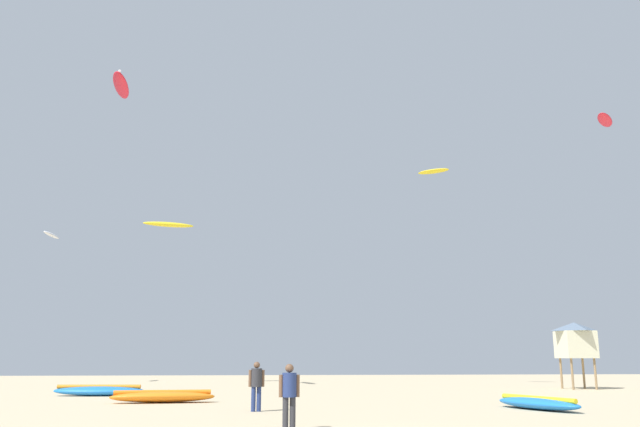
{
  "coord_description": "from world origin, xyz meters",
  "views": [
    {
      "loc": [
        -2.86,
        -15.56,
        1.96
      ],
      "look_at": [
        0.0,
        14.02,
        8.52
      ],
      "focal_mm": 36.62,
      "sensor_mm": 36.0,
      "label": 1
    }
  ],
  "objects_px": {
    "person_midground": "(256,382)",
    "lifeguard_tower": "(575,340)",
    "person_foreground": "(289,391)",
    "kite_grounded_far": "(99,391)",
    "kite_aloft_0": "(168,225)",
    "kite_aloft_4": "(121,85)",
    "kite_grounded_near": "(538,403)",
    "kite_aloft_1": "(605,120)",
    "kite_aloft_2": "(433,171)",
    "kite_aloft_3": "(51,235)",
    "kite_grounded_mid": "(163,397)"
  },
  "relations": [
    {
      "from": "person_midground",
      "to": "lifeguard_tower",
      "type": "bearing_deg",
      "value": -58.82
    },
    {
      "from": "person_foreground",
      "to": "kite_grounded_far",
      "type": "height_order",
      "value": "person_foreground"
    },
    {
      "from": "kite_aloft_0",
      "to": "kite_aloft_4",
      "type": "xyz_separation_m",
      "value": [
        -2.42,
        -9.0,
        7.82
      ]
    },
    {
      "from": "kite_grounded_near",
      "to": "kite_aloft_1",
      "type": "distance_m",
      "value": 24.74
    },
    {
      "from": "kite_aloft_0",
      "to": "kite_aloft_2",
      "type": "relative_size",
      "value": 1.75
    },
    {
      "from": "kite_aloft_0",
      "to": "kite_aloft_2",
      "type": "bearing_deg",
      "value": -16.4
    },
    {
      "from": "kite_aloft_3",
      "to": "kite_aloft_4",
      "type": "bearing_deg",
      "value": -56.46
    },
    {
      "from": "kite_grounded_near",
      "to": "kite_aloft_2",
      "type": "bearing_deg",
      "value": 84.09
    },
    {
      "from": "lifeguard_tower",
      "to": "kite_aloft_1",
      "type": "height_order",
      "value": "kite_aloft_1"
    },
    {
      "from": "kite_aloft_0",
      "to": "kite_aloft_1",
      "type": "xyz_separation_m",
      "value": [
        29.67,
        -13.05,
        4.96
      ]
    },
    {
      "from": "kite_aloft_1",
      "to": "kite_aloft_4",
      "type": "distance_m",
      "value": 32.47
    },
    {
      "from": "lifeguard_tower",
      "to": "kite_aloft_0",
      "type": "xyz_separation_m",
      "value": [
        -27.39,
        11.02,
        9.19
      ]
    },
    {
      "from": "kite_grounded_mid",
      "to": "kite_aloft_0",
      "type": "relative_size",
      "value": 1.13
    },
    {
      "from": "kite_grounded_far",
      "to": "kite_aloft_2",
      "type": "bearing_deg",
      "value": 24.92
    },
    {
      "from": "kite_grounded_mid",
      "to": "kite_aloft_2",
      "type": "xyz_separation_m",
      "value": [
        16.95,
        15.46,
        15.23
      ]
    },
    {
      "from": "lifeguard_tower",
      "to": "kite_aloft_0",
      "type": "relative_size",
      "value": 1.01
    },
    {
      "from": "kite_aloft_1",
      "to": "kite_aloft_3",
      "type": "distance_m",
      "value": 42.02
    },
    {
      "from": "kite_aloft_0",
      "to": "kite_aloft_1",
      "type": "bearing_deg",
      "value": -23.74
    },
    {
      "from": "person_foreground",
      "to": "lifeguard_tower",
      "type": "distance_m",
      "value": 29.21
    },
    {
      "from": "person_midground",
      "to": "lifeguard_tower",
      "type": "relative_size",
      "value": 0.43
    },
    {
      "from": "kite_grounded_near",
      "to": "lifeguard_tower",
      "type": "bearing_deg",
      "value": 58.62
    },
    {
      "from": "kite_aloft_4",
      "to": "kite_grounded_mid",
      "type": "bearing_deg",
      "value": -66.05
    },
    {
      "from": "kite_aloft_2",
      "to": "kite_aloft_4",
      "type": "bearing_deg",
      "value": -172.1
    },
    {
      "from": "kite_aloft_0",
      "to": "kite_aloft_2",
      "type": "distance_m",
      "value": 21.11
    },
    {
      "from": "kite_grounded_near",
      "to": "kite_grounded_mid",
      "type": "relative_size",
      "value": 0.94
    },
    {
      "from": "lifeguard_tower",
      "to": "kite_aloft_0",
      "type": "height_order",
      "value": "kite_aloft_0"
    },
    {
      "from": "kite_grounded_near",
      "to": "kite_aloft_4",
      "type": "relative_size",
      "value": 0.99
    },
    {
      "from": "kite_grounded_mid",
      "to": "kite_aloft_4",
      "type": "xyz_separation_m",
      "value": [
        -5.48,
        12.35,
        19.8
      ]
    },
    {
      "from": "person_foreground",
      "to": "kite_aloft_4",
      "type": "bearing_deg",
      "value": -164.35
    },
    {
      "from": "kite_grounded_near",
      "to": "kite_grounded_mid",
      "type": "distance_m",
      "value": 15.72
    },
    {
      "from": "kite_grounded_mid",
      "to": "kite_aloft_0",
      "type": "height_order",
      "value": "kite_aloft_0"
    },
    {
      "from": "kite_aloft_3",
      "to": "kite_aloft_1",
      "type": "bearing_deg",
      "value": -20.39
    },
    {
      "from": "kite_grounded_far",
      "to": "kite_aloft_1",
      "type": "height_order",
      "value": "kite_aloft_1"
    },
    {
      "from": "person_midground",
      "to": "kite_aloft_2",
      "type": "xyz_separation_m",
      "value": [
        12.86,
        20.56,
        14.45
      ]
    },
    {
      "from": "kite_grounded_near",
      "to": "kite_aloft_4",
      "type": "bearing_deg",
      "value": 138.97
    },
    {
      "from": "person_foreground",
      "to": "kite_aloft_0",
      "type": "distance_m",
      "value": 35.61
    },
    {
      "from": "kite_aloft_3",
      "to": "kite_aloft_4",
      "type": "distance_m",
      "value": 15.18
    },
    {
      "from": "kite_grounded_near",
      "to": "kite_aloft_3",
      "type": "distance_m",
      "value": 40.71
    },
    {
      "from": "person_foreground",
      "to": "kite_grounded_near",
      "type": "distance_m",
      "value": 11.62
    },
    {
      "from": "person_midground",
      "to": "kite_aloft_3",
      "type": "relative_size",
      "value": 0.63
    },
    {
      "from": "kite_aloft_0",
      "to": "kite_grounded_near",
      "type": "bearing_deg",
      "value": -56.17
    },
    {
      "from": "person_foreground",
      "to": "lifeguard_tower",
      "type": "bearing_deg",
      "value": 130.36
    },
    {
      "from": "kite_grounded_mid",
      "to": "kite_grounded_far",
      "type": "bearing_deg",
      "value": 125.26
    },
    {
      "from": "person_foreground",
      "to": "kite_grounded_near",
      "type": "bearing_deg",
      "value": 114.13
    },
    {
      "from": "kite_grounded_far",
      "to": "kite_aloft_2",
      "type": "relative_size",
      "value": 2.02
    },
    {
      "from": "kite_aloft_2",
      "to": "person_midground",
      "type": "bearing_deg",
      "value": -122.03
    },
    {
      "from": "kite_aloft_3",
      "to": "kite_grounded_near",
      "type": "bearing_deg",
      "value": -45.92
    },
    {
      "from": "kite_grounded_mid",
      "to": "kite_aloft_0",
      "type": "distance_m",
      "value": 24.67
    },
    {
      "from": "kite_aloft_0",
      "to": "kite_aloft_4",
      "type": "height_order",
      "value": "kite_aloft_4"
    },
    {
      "from": "lifeguard_tower",
      "to": "kite_aloft_2",
      "type": "xyz_separation_m",
      "value": [
        -7.38,
        5.14,
        12.44
      ]
    }
  ]
}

